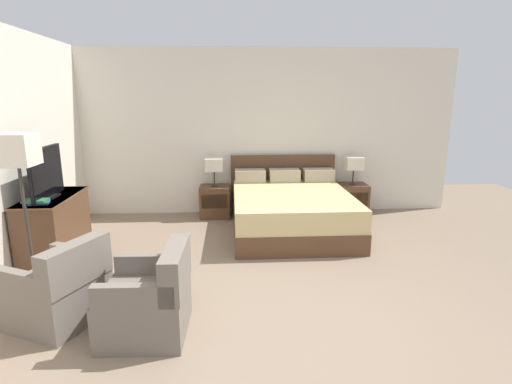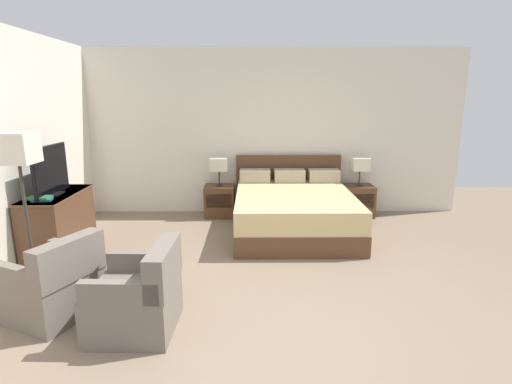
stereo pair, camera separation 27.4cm
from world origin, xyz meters
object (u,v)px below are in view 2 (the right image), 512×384
(book_blue_cover, at_px, (39,198))
(armchair_by_window, at_px, (54,286))
(bed, at_px, (294,210))
(table_lamp_left, at_px, (219,164))
(floor_lamp, at_px, (19,160))
(book_red_cover, at_px, (42,200))
(nightstand_left, at_px, (220,201))
(tv, at_px, (51,171))
(table_lamp_right, at_px, (360,164))
(dresser, at_px, (59,223))
(armchair_companion, at_px, (139,298))
(nightstand_right, at_px, (358,201))

(book_blue_cover, distance_m, armchair_by_window, 1.42)
(bed, height_order, table_lamp_left, bed)
(table_lamp_left, xyz_separation_m, floor_lamp, (-1.71, -2.58, 0.48))
(table_lamp_left, height_order, book_red_cover, table_lamp_left)
(nightstand_left, bearing_deg, armchair_by_window, -111.78)
(nightstand_left, distance_m, book_blue_cover, 2.79)
(tv, bearing_deg, armchair_by_window, -65.89)
(table_lamp_right, xyz_separation_m, dresser, (-4.19, -1.61, -0.47))
(armchair_companion, height_order, floor_lamp, floor_lamp)
(book_blue_cover, height_order, armchair_companion, book_blue_cover)
(book_red_cover, bearing_deg, armchair_by_window, -61.23)
(book_blue_cover, bearing_deg, armchair_companion, -42.76)
(dresser, relative_size, book_red_cover, 5.45)
(dresser, xyz_separation_m, tv, (0.00, -0.05, 0.67))
(nightstand_right, height_order, table_lamp_right, table_lamp_right)
(table_lamp_left, height_order, book_blue_cover, table_lamp_left)
(book_red_cover, bearing_deg, dresser, 93.12)
(dresser, height_order, armchair_companion, dresser)
(floor_lamp, bearing_deg, dresser, 100.45)
(armchair_by_window, bearing_deg, tv, 114.11)
(bed, bearing_deg, nightstand_right, 33.45)
(nightstand_right, bearing_deg, table_lamp_left, 179.96)
(nightstand_right, xyz_separation_m, book_red_cover, (-4.17, -1.96, 0.53))
(tv, distance_m, book_blue_cover, 0.39)
(nightstand_right, height_order, table_lamp_left, table_lamp_left)
(nightstand_left, bearing_deg, book_blue_cover, -134.16)
(dresser, distance_m, floor_lamp, 1.37)
(bed, distance_m, book_blue_cover, 3.32)
(book_red_cover, relative_size, armchair_companion, 0.27)
(tv, bearing_deg, nightstand_right, 21.65)
(nightstand_right, distance_m, armchair_by_window, 4.71)
(floor_lamp, bearing_deg, nightstand_left, 56.46)
(table_lamp_left, bearing_deg, nightstand_right, -0.04)
(nightstand_right, xyz_separation_m, book_blue_cover, (-4.21, -1.96, 0.56))
(armchair_by_window, bearing_deg, armchair_companion, -15.74)
(armchair_companion, bearing_deg, table_lamp_left, 82.95)
(dresser, xyz_separation_m, book_blue_cover, (-0.01, -0.35, 0.41))
(book_blue_cover, bearing_deg, bed, 21.42)
(nightstand_right, xyz_separation_m, tv, (-4.19, -1.66, 0.81))
(table_lamp_left, relative_size, book_red_cover, 2.24)
(nightstand_right, distance_m, book_blue_cover, 4.67)
(bed, xyz_separation_m, armchair_by_window, (-2.39, -2.34, -0.03))
(book_blue_cover, bearing_deg, floor_lamp, -72.67)
(nightstand_right, bearing_deg, dresser, -158.97)
(tv, bearing_deg, table_lamp_right, 21.67)
(table_lamp_left, relative_size, table_lamp_right, 1.00)
(table_lamp_left, relative_size, dresser, 0.41)
(bed, relative_size, nightstand_right, 4.02)
(dresser, height_order, floor_lamp, floor_lamp)
(nightstand_left, distance_m, nightstand_right, 2.30)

